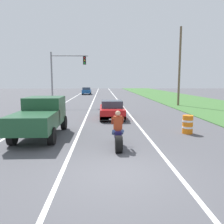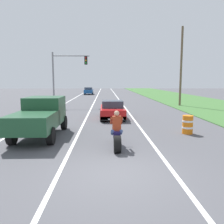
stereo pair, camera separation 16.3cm
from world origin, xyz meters
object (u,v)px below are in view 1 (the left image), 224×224
object	(u,v)px
motorcycle_with_rider	(118,135)
construction_barrel_nearest	(188,124)
sports_car_red	(112,110)
pickup_truck_left_lane_dark_green	(41,115)
distant_car_far_ahead	(87,91)
traffic_light_mast_near	(63,71)

from	to	relation	value
motorcycle_with_rider	construction_barrel_nearest	distance (m)	4.78
sports_car_red	pickup_truck_left_lane_dark_green	bearing A→B (deg)	-123.77
pickup_truck_left_lane_dark_green	distant_car_far_ahead	distance (m)	37.03
motorcycle_with_rider	pickup_truck_left_lane_dark_green	distance (m)	4.46
sports_car_red	distant_car_far_ahead	world-z (taller)	distant_car_far_ahead
traffic_light_mast_near	distant_car_far_ahead	world-z (taller)	traffic_light_mast_near
distant_car_far_ahead	traffic_light_mast_near	bearing A→B (deg)	-92.76
motorcycle_with_rider	distant_car_far_ahead	world-z (taller)	motorcycle_with_rider
traffic_light_mast_near	distant_car_far_ahead	distance (m)	22.82
traffic_light_mast_near	distant_car_far_ahead	xyz separation A→B (m)	(1.09, 22.57, -3.19)
sports_car_red	traffic_light_mast_near	bearing A→B (deg)	120.46
motorcycle_with_rider	sports_car_red	xyz separation A→B (m)	(0.08, 8.09, 0.04)
construction_barrel_nearest	distant_car_far_ahead	size ratio (longest dim) A/B	0.25
distant_car_far_ahead	sports_car_red	bearing A→B (deg)	-82.69
motorcycle_with_rider	sports_car_red	size ratio (longest dim) A/B	0.51
pickup_truck_left_lane_dark_green	traffic_light_mast_near	size ratio (longest dim) A/B	0.80
sports_car_red	pickup_truck_left_lane_dark_green	distance (m)	6.99
construction_barrel_nearest	distant_car_far_ahead	bearing A→B (deg)	102.17
sports_car_red	distant_car_far_ahead	xyz separation A→B (m)	(-4.00, 31.23, 0.14)
sports_car_red	distant_car_far_ahead	distance (m)	31.48
motorcycle_with_rider	distant_car_far_ahead	xyz separation A→B (m)	(-3.92, 39.31, 0.18)
distant_car_far_ahead	construction_barrel_nearest	bearing A→B (deg)	-77.83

